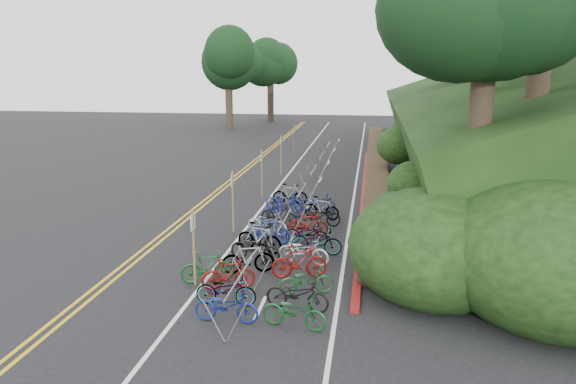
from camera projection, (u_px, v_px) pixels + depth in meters
name	position (u px, v px, depth m)	size (l,w,h in m)	color
ground	(177.00, 276.00, 17.92)	(120.00, 120.00, 0.00)	black
road_markings	(259.00, 202.00, 27.56)	(7.47, 80.00, 0.01)	gold
red_curb	(364.00, 196.00, 28.66)	(0.25, 28.00, 0.10)	maroon
embankment	(488.00, 133.00, 33.84)	(14.30, 48.14, 9.11)	black
bike_rack_front	(239.00, 287.00, 14.90)	(1.11, 3.23, 1.10)	gray
bike_racks_rest	(313.00, 175.00, 29.83)	(1.14, 23.00, 1.17)	gray
signpost_near	(194.00, 243.00, 16.84)	(0.08, 0.40, 2.37)	brown
signposts_rest	(272.00, 160.00, 31.02)	(0.08, 18.40, 2.50)	brown
bike_front	(207.00, 267.00, 17.29)	(1.67, 0.47, 1.00)	#144C1E
bike_valet	(285.00, 238.00, 20.26)	(3.36, 14.65, 1.09)	navy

